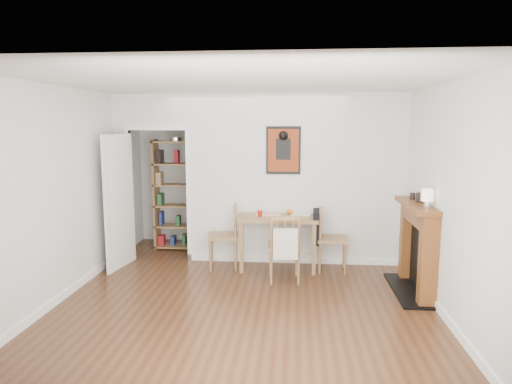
# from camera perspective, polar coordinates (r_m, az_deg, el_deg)

# --- Properties ---
(ground) EXTENTS (5.20, 5.20, 0.00)m
(ground) POSITION_cam_1_polar(r_m,az_deg,el_deg) (5.98, -1.02, -12.51)
(ground) COLOR #4E3019
(ground) RESTS_ON ground
(room_shell) EXTENTS (5.20, 5.20, 5.20)m
(room_shell) POSITION_cam_1_polar(r_m,az_deg,el_deg) (6.96, 0.93, 1.52)
(room_shell) COLOR silver
(room_shell) RESTS_ON ground
(dining_table) EXTENTS (1.16, 0.74, 0.79)m
(dining_table) POSITION_cam_1_polar(r_m,az_deg,el_deg) (6.81, 2.83, -3.77)
(dining_table) COLOR olive
(dining_table) RESTS_ON ground
(chair_left) EXTENTS (0.53, 0.53, 0.95)m
(chair_left) POSITION_cam_1_polar(r_m,az_deg,el_deg) (6.86, -4.11, -5.58)
(chair_left) COLOR #A27C4B
(chair_left) RESTS_ON ground
(chair_right) EXTENTS (0.55, 0.49, 0.93)m
(chair_right) POSITION_cam_1_polar(r_m,az_deg,el_deg) (6.78, 9.35, -5.78)
(chair_right) COLOR #A27C4B
(chair_right) RESTS_ON ground
(chair_front) EXTENTS (0.51, 0.57, 0.94)m
(chair_front) POSITION_cam_1_polar(r_m,az_deg,el_deg) (6.29, 3.56, -6.84)
(chair_front) COLOR #A27C4B
(chair_front) RESTS_ON ground
(bookshelf) EXTENTS (0.79, 0.32, 1.89)m
(bookshelf) POSITION_cam_1_polar(r_m,az_deg,el_deg) (7.93, -9.78, -0.42)
(bookshelf) COLOR olive
(bookshelf) RESTS_ON ground
(fireplace) EXTENTS (0.45, 1.25, 1.16)m
(fireplace) POSITION_cam_1_polar(r_m,az_deg,el_deg) (6.20, 19.62, -6.27)
(fireplace) COLOR brown
(fireplace) RESTS_ON ground
(red_glass) EXTENTS (0.07, 0.07, 0.09)m
(red_glass) POSITION_cam_1_polar(r_m,az_deg,el_deg) (6.72, 0.49, -2.69)
(red_glass) COLOR maroon
(red_glass) RESTS_ON dining_table
(orange_fruit) EXTENTS (0.08, 0.08, 0.08)m
(orange_fruit) POSITION_cam_1_polar(r_m,az_deg,el_deg) (6.90, 4.16, -2.48)
(orange_fruit) COLOR orange
(orange_fruit) RESTS_ON dining_table
(placemat) EXTENTS (0.38, 0.29, 0.00)m
(placemat) POSITION_cam_1_polar(r_m,az_deg,el_deg) (6.84, 1.54, -2.87)
(placemat) COLOR beige
(placemat) RESTS_ON dining_table
(notebook) EXTENTS (0.33, 0.27, 0.01)m
(notebook) POSITION_cam_1_polar(r_m,az_deg,el_deg) (6.88, 5.74, -2.80)
(notebook) COLOR silver
(notebook) RESTS_ON dining_table
(mantel_lamp) EXTENTS (0.14, 0.14, 0.22)m
(mantel_lamp) POSITION_cam_1_polar(r_m,az_deg,el_deg) (5.74, 20.62, -0.49)
(mantel_lamp) COLOR silver
(mantel_lamp) RESTS_ON fireplace
(ceramic_jar_a) EXTENTS (0.10, 0.10, 0.12)m
(ceramic_jar_a) POSITION_cam_1_polar(r_m,az_deg,el_deg) (6.15, 19.81, -0.63)
(ceramic_jar_a) COLOR black
(ceramic_jar_a) RESTS_ON fireplace
(ceramic_jar_b) EXTENTS (0.07, 0.07, 0.09)m
(ceramic_jar_b) POSITION_cam_1_polar(r_m,az_deg,el_deg) (6.34, 18.98, -0.47)
(ceramic_jar_b) COLOR black
(ceramic_jar_b) RESTS_ON fireplace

